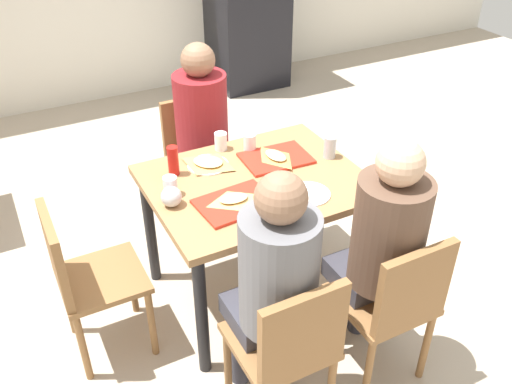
{
  "coord_description": "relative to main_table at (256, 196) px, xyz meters",
  "views": [
    {
      "loc": [
        -1.11,
        -2.15,
        2.29
      ],
      "look_at": [
        0.0,
        0.0,
        0.69
      ],
      "focal_mm": 39.15,
      "sensor_mm": 36.0,
      "label": 1
    }
  ],
  "objects": [
    {
      "name": "ground_plane",
      "position": [
        0.0,
        0.0,
        -0.68
      ],
      "size": [
        10.0,
        10.0,
        0.02
      ],
      "primitive_type": "cube",
      "color": "#B7A893"
    },
    {
      "name": "pizza_slice_b",
      "position": [
        0.18,
        0.12,
        0.13
      ],
      "size": [
        0.15,
        0.22,
        0.02
      ],
      "color": "#C68C47",
      "rests_on": "tray_red_far"
    },
    {
      "name": "pizza_slice_c",
      "position": [
        -0.16,
        0.24,
        0.12
      ],
      "size": [
        0.29,
        0.29,
        0.02
      ],
      "color": "tan",
      "rests_on": "paper_plate_center"
    },
    {
      "name": "person_far_side",
      "position": [
        -0.0,
        0.68,
        0.09
      ],
      "size": [
        0.32,
        0.42,
        1.27
      ],
      "color": "#383842",
      "rests_on": "ground_plane"
    },
    {
      "name": "condiment_bottle",
      "position": [
        -0.35,
        0.24,
        0.18
      ],
      "size": [
        0.06,
        0.06,
        0.16
      ],
      "primitive_type": "cylinder",
      "color": "red",
      "rests_on": "main_table"
    },
    {
      "name": "plastic_cup_d",
      "position": [
        0.11,
        0.29,
        0.15
      ],
      "size": [
        0.07,
        0.07,
        0.1
      ],
      "primitive_type": "cylinder",
      "color": "white",
      "rests_on": "main_table"
    },
    {
      "name": "person_in_red",
      "position": [
        -0.27,
        -0.68,
        0.09
      ],
      "size": [
        0.32,
        0.42,
        1.27
      ],
      "color": "#383842",
      "rests_on": "ground_plane"
    },
    {
      "name": "plastic_cup_c",
      "position": [
        -0.43,
        0.07,
        0.15
      ],
      "size": [
        0.07,
        0.07,
        0.1
      ],
      "primitive_type": "cylinder",
      "color": "white",
      "rests_on": "main_table"
    },
    {
      "name": "foil_bundle",
      "position": [
        -0.46,
        -0.02,
        0.15
      ],
      "size": [
        0.1,
        0.1,
        0.1
      ],
      "primitive_type": "sphere",
      "color": "silver",
      "rests_on": "main_table"
    },
    {
      "name": "person_in_brown_jacket",
      "position": [
        0.27,
        -0.68,
        0.09
      ],
      "size": [
        0.32,
        0.42,
        1.27
      ],
      "color": "#383842",
      "rests_on": "ground_plane"
    },
    {
      "name": "plastic_cup_b",
      "position": [
        0.03,
        -0.37,
        0.15
      ],
      "size": [
        0.07,
        0.07,
        0.1
      ],
      "primitive_type": "cylinder",
      "color": "white",
      "rests_on": "main_table"
    },
    {
      "name": "pizza_slice_a",
      "position": [
        -0.19,
        -0.14,
        0.13
      ],
      "size": [
        0.21,
        0.14,
        0.02
      ],
      "color": "#DBAD60",
      "rests_on": "tray_red_near"
    },
    {
      "name": "paper_plate_center",
      "position": [
        -0.16,
        0.24,
        0.11
      ],
      "size": [
        0.22,
        0.22,
        0.01
      ],
      "primitive_type": "cylinder",
      "color": "white",
      "rests_on": "main_table"
    },
    {
      "name": "chair_left_end",
      "position": [
        -0.93,
        0.0,
        -0.16
      ],
      "size": [
        0.4,
        0.4,
        0.86
      ],
      "color": "olive",
      "rests_on": "ground_plane"
    },
    {
      "name": "plastic_cup_a",
      "position": [
        -0.03,
        0.37,
        0.15
      ],
      "size": [
        0.07,
        0.07,
        0.1
      ],
      "primitive_type": "cylinder",
      "color": "white",
      "rests_on": "main_table"
    },
    {
      "name": "tray_red_near",
      "position": [
        -0.19,
        -0.15,
        0.11
      ],
      "size": [
        0.38,
        0.29,
        0.02
      ],
      "primitive_type": "cube",
      "rotation": [
        0.0,
        0.0,
        0.08
      ],
      "color": "red",
      "rests_on": "main_table"
    },
    {
      "name": "soda_can",
      "position": [
        0.46,
        0.02,
        0.16
      ],
      "size": [
        0.07,
        0.07,
        0.12
      ],
      "primitive_type": "cylinder",
      "color": "#B7BCC6",
      "rests_on": "main_table"
    },
    {
      "name": "chair_near_left",
      "position": [
        -0.27,
        -0.82,
        -0.16
      ],
      "size": [
        0.4,
        0.4,
        0.86
      ],
      "color": "olive",
      "rests_on": "ground_plane"
    },
    {
      "name": "tray_red_far",
      "position": [
        0.19,
        0.13,
        0.11
      ],
      "size": [
        0.37,
        0.28,
        0.02
      ],
      "primitive_type": "cube",
      "rotation": [
        0.0,
        0.0,
        -0.05
      ],
      "color": "red",
      "rests_on": "main_table"
    },
    {
      "name": "paper_plate_near_edge",
      "position": [
        0.16,
        -0.24,
        0.11
      ],
      "size": [
        0.22,
        0.22,
        0.01
      ],
      "primitive_type": "cylinder",
      "color": "white",
      "rests_on": "main_table"
    },
    {
      "name": "main_table",
      "position": [
        0.0,
        0.0,
        0.0
      ],
      "size": [
        1.09,
        0.88,
        0.77
      ],
      "color": "#9E7247",
      "rests_on": "ground_plane"
    },
    {
      "name": "chair_far_side",
      "position": [
        0.0,
        0.82,
        -0.16
      ],
      "size": [
        0.4,
        0.4,
        0.86
      ],
      "color": "olive",
      "rests_on": "ground_plane"
    },
    {
      "name": "chair_near_right",
      "position": [
        0.27,
        -0.82,
        -0.16
      ],
      "size": [
        0.4,
        0.4,
        0.86
      ],
      "color": "olive",
      "rests_on": "ground_plane"
    }
  ]
}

